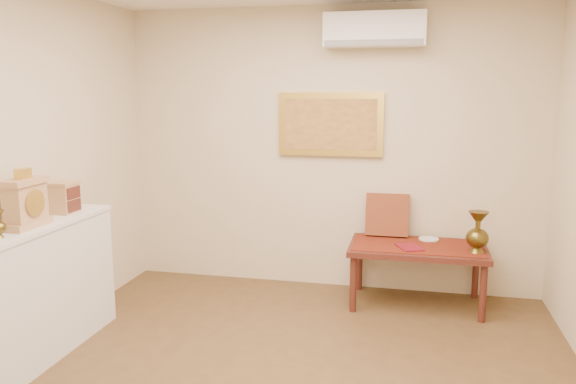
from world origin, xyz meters
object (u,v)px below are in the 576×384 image
(mantel_clock, at_px, (26,202))
(low_table, at_px, (417,253))
(brass_urn_tall, at_px, (478,227))
(wooden_chest, at_px, (65,197))
(display_ledge, at_px, (13,304))

(mantel_clock, relative_size, low_table, 0.34)
(brass_urn_tall, height_order, wooden_chest, wooden_chest)
(mantel_clock, bearing_deg, low_table, 32.46)
(mantel_clock, distance_m, wooden_chest, 0.49)
(display_ledge, bearing_deg, mantel_clock, 84.43)
(brass_urn_tall, bearing_deg, wooden_chest, -161.14)
(wooden_chest, height_order, low_table, wooden_chest)
(mantel_clock, distance_m, low_table, 3.22)
(brass_urn_tall, relative_size, wooden_chest, 1.77)
(mantel_clock, height_order, wooden_chest, mantel_clock)
(display_ledge, height_order, mantel_clock, mantel_clock)
(brass_urn_tall, xyz_separation_m, wooden_chest, (-3.17, -1.08, 0.33))
(display_ledge, distance_m, wooden_chest, 0.91)
(display_ledge, bearing_deg, low_table, 35.10)
(display_ledge, distance_m, low_table, 3.27)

